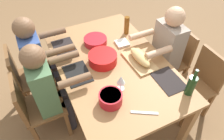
{
  "coord_description": "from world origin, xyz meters",
  "views": [
    {
      "loc": [
        1.41,
        -0.68,
        2.2
      ],
      "look_at": [
        0.0,
        0.0,
        0.63
      ],
      "focal_mm": 32.94,
      "sensor_mm": 36.0,
      "label": 1
    }
  ],
  "objects_px": {
    "dining_table": "(112,68)",
    "diner_near_center": "(48,87)",
    "serving_bowl_greens": "(111,98)",
    "serving_bowl_salad": "(95,41)",
    "serving_bowl_pasta": "(103,58)",
    "wine_glass": "(121,80)",
    "chair_near_left": "(27,76)",
    "beer_bottle": "(127,25)",
    "diner_far_center": "(165,48)",
    "wine_bottle": "(191,85)",
    "bread_loaf": "(140,57)",
    "cutting_board": "(139,61)",
    "chair_far_center": "(174,57)",
    "chair_near_center": "(35,106)",
    "diner_near_left": "(39,58)",
    "chair_far_right": "(199,82)",
    "napkin_stack": "(122,43)"
  },
  "relations": [
    {
      "from": "dining_table",
      "to": "diner_near_center",
      "type": "bearing_deg",
      "value": -90.0
    },
    {
      "from": "dining_table",
      "to": "serving_bowl_greens",
      "type": "relative_size",
      "value": 8.22
    },
    {
      "from": "dining_table",
      "to": "serving_bowl_salad",
      "type": "xyz_separation_m",
      "value": [
        -0.37,
        -0.03,
        0.12
      ]
    },
    {
      "from": "diner_near_center",
      "to": "serving_bowl_greens",
      "type": "xyz_separation_m",
      "value": [
        0.45,
        0.45,
        0.1
      ]
    },
    {
      "from": "serving_bowl_pasta",
      "to": "wine_glass",
      "type": "bearing_deg",
      "value": 0.54
    },
    {
      "from": "chair_near_left",
      "to": "beer_bottle",
      "type": "relative_size",
      "value": 3.86
    },
    {
      "from": "diner_far_center",
      "to": "chair_near_left",
      "type": "distance_m",
      "value": 1.62
    },
    {
      "from": "serving_bowl_salad",
      "to": "beer_bottle",
      "type": "distance_m",
      "value": 0.42
    },
    {
      "from": "wine_bottle",
      "to": "dining_table",
      "type": "bearing_deg",
      "value": -145.8
    },
    {
      "from": "serving_bowl_salad",
      "to": "bread_loaf",
      "type": "bearing_deg",
      "value": 31.28
    },
    {
      "from": "cutting_board",
      "to": "diner_near_center",
      "type": "bearing_deg",
      "value": -96.81
    },
    {
      "from": "dining_table",
      "to": "bread_loaf",
      "type": "bearing_deg",
      "value": 66.88
    },
    {
      "from": "cutting_board",
      "to": "chair_far_center",
      "type": "bearing_deg",
      "value": 100.62
    },
    {
      "from": "chair_near_center",
      "to": "diner_near_left",
      "type": "bearing_deg",
      "value": 158.32
    },
    {
      "from": "wine_glass",
      "to": "chair_near_center",
      "type": "bearing_deg",
      "value": -114.36
    },
    {
      "from": "chair_near_center",
      "to": "serving_bowl_greens",
      "type": "relative_size",
      "value": 4.16
    },
    {
      "from": "chair_far_right",
      "to": "cutting_board",
      "type": "height_order",
      "value": "chair_far_right"
    },
    {
      "from": "dining_table",
      "to": "diner_far_center",
      "type": "relative_size",
      "value": 1.4
    },
    {
      "from": "chair_far_center",
      "to": "wine_glass",
      "type": "xyz_separation_m",
      "value": [
        0.35,
        -0.94,
        0.37
      ]
    },
    {
      "from": "dining_table",
      "to": "chair_far_right",
      "type": "height_order",
      "value": "chair_far_right"
    },
    {
      "from": "napkin_stack",
      "to": "wine_glass",
      "type": "bearing_deg",
      "value": -28.54
    },
    {
      "from": "serving_bowl_pasta",
      "to": "chair_near_center",
      "type": "bearing_deg",
      "value": -86.57
    },
    {
      "from": "chair_near_left",
      "to": "beer_bottle",
      "type": "bearing_deg",
      "value": 87.18
    },
    {
      "from": "chair_far_center",
      "to": "serving_bowl_greens",
      "type": "height_order",
      "value": "chair_far_center"
    },
    {
      "from": "diner_far_center",
      "to": "bread_loaf",
      "type": "distance_m",
      "value": 0.44
    },
    {
      "from": "bread_loaf",
      "to": "wine_glass",
      "type": "bearing_deg",
      "value": -54.85
    },
    {
      "from": "chair_far_center",
      "to": "serving_bowl_greens",
      "type": "distance_m",
      "value": 1.22
    },
    {
      "from": "chair_far_center",
      "to": "dining_table",
      "type": "bearing_deg",
      "value": -90.0
    },
    {
      "from": "napkin_stack",
      "to": "chair_near_left",
      "type": "bearing_deg",
      "value": -101.73
    },
    {
      "from": "beer_bottle",
      "to": "wine_glass",
      "type": "xyz_separation_m",
      "value": [
        0.75,
        -0.46,
        0.01
      ]
    },
    {
      "from": "bread_loaf",
      "to": "chair_far_center",
      "type": "bearing_deg",
      "value": 100.62
    },
    {
      "from": "dining_table",
      "to": "serving_bowl_greens",
      "type": "bearing_deg",
      "value": -26.94
    },
    {
      "from": "chair_far_right",
      "to": "serving_bowl_salad",
      "type": "bearing_deg",
      "value": -133.09
    },
    {
      "from": "wine_glass",
      "to": "dining_table",
      "type": "bearing_deg",
      "value": 167.23
    },
    {
      "from": "serving_bowl_greens",
      "to": "napkin_stack",
      "type": "relative_size",
      "value": 1.46
    },
    {
      "from": "chair_near_center",
      "to": "cutting_board",
      "type": "relative_size",
      "value": 2.12
    },
    {
      "from": "serving_bowl_salad",
      "to": "napkin_stack",
      "type": "xyz_separation_m",
      "value": [
        0.14,
        0.27,
        -0.03
      ]
    },
    {
      "from": "serving_bowl_pasta",
      "to": "chair_far_center",
      "type": "bearing_deg",
      "value": 87.18
    },
    {
      "from": "chair_far_right",
      "to": "beer_bottle",
      "type": "height_order",
      "value": "beer_bottle"
    },
    {
      "from": "chair_far_right",
      "to": "serving_bowl_salad",
      "type": "xyz_separation_m",
      "value": [
        -0.83,
        -0.89,
        0.3
      ]
    },
    {
      "from": "chair_near_center",
      "to": "serving_bowl_greens",
      "type": "bearing_deg",
      "value": 54.61
    },
    {
      "from": "chair_far_right",
      "to": "napkin_stack",
      "type": "bearing_deg",
      "value": -138.23
    },
    {
      "from": "chair_near_center",
      "to": "diner_near_center",
      "type": "bearing_deg",
      "value": 90.0
    },
    {
      "from": "chair_near_left",
      "to": "bread_loaf",
      "type": "distance_m",
      "value": 1.3
    },
    {
      "from": "diner_near_left",
      "to": "diner_far_center",
      "type": "bearing_deg",
      "value": 71.15
    },
    {
      "from": "wine_glass",
      "to": "napkin_stack",
      "type": "xyz_separation_m",
      "value": [
        -0.59,
        0.32,
        -0.1
      ]
    },
    {
      "from": "chair_near_center",
      "to": "bread_loaf",
      "type": "bearing_deg",
      "value": 84.3
    },
    {
      "from": "serving_bowl_salad",
      "to": "cutting_board",
      "type": "distance_m",
      "value": 0.57
    },
    {
      "from": "diner_far_center",
      "to": "serving_bowl_pasta",
      "type": "height_order",
      "value": "diner_far_center"
    },
    {
      "from": "dining_table",
      "to": "chair_far_center",
      "type": "height_order",
      "value": "chair_far_center"
    }
  ]
}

